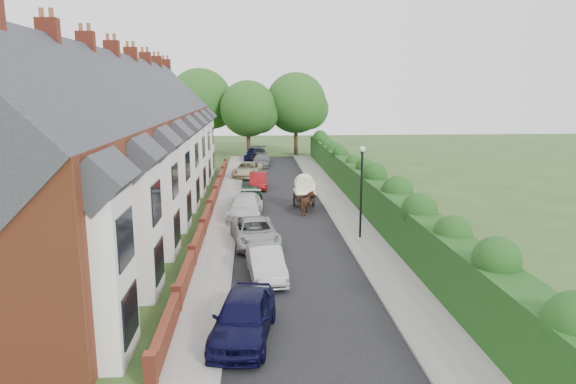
% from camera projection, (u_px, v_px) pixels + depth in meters
% --- Properties ---
extents(ground, '(140.00, 140.00, 0.00)m').
position_uv_depth(ground, '(306.00, 265.00, 24.33)').
color(ground, '#2D4C1E').
rests_on(ground, ground).
extents(road, '(6.00, 58.00, 0.02)m').
position_uv_depth(road, '(283.00, 211.00, 35.06)').
color(road, black).
rests_on(road, ground).
extents(pavement_hedge_side, '(2.20, 58.00, 0.12)m').
position_uv_depth(pavement_hedge_side, '(342.00, 209.00, 35.32)').
color(pavement_hedge_side, gray).
rests_on(pavement_hedge_side, ground).
extents(pavement_house_side, '(1.70, 58.00, 0.12)m').
position_uv_depth(pavement_house_side, '(226.00, 211.00, 34.79)').
color(pavement_house_side, gray).
rests_on(pavement_house_side, ground).
extents(kerb_hedge_side, '(0.18, 58.00, 0.13)m').
position_uv_depth(kerb_hedge_side, '(327.00, 209.00, 35.25)').
color(kerb_hedge_side, gray).
rests_on(kerb_hedge_side, ground).
extents(kerb_house_side, '(0.18, 58.00, 0.13)m').
position_uv_depth(kerb_house_side, '(238.00, 211.00, 34.84)').
color(kerb_house_side, gray).
rests_on(kerb_house_side, ground).
extents(hedge, '(2.10, 58.00, 2.85)m').
position_uv_depth(hedge, '(368.00, 187.00, 35.14)').
color(hedge, '#153D13').
rests_on(hedge, ground).
extents(terrace_row, '(9.05, 40.50, 11.50)m').
position_uv_depth(terrace_row, '(120.00, 149.00, 32.49)').
color(terrace_row, brown).
rests_on(terrace_row, ground).
extents(garden_wall_row, '(0.35, 40.35, 1.10)m').
position_uv_depth(garden_wall_row, '(210.00, 209.00, 33.67)').
color(garden_wall_row, maroon).
rests_on(garden_wall_row, ground).
extents(lamppost, '(0.32, 0.32, 5.16)m').
position_uv_depth(lamppost, '(362.00, 181.00, 27.83)').
color(lamppost, black).
rests_on(lamppost, ground).
extents(tree_far_left, '(7.14, 6.80, 9.29)m').
position_uv_depth(tree_far_left, '(251.00, 110.00, 62.24)').
color(tree_far_left, '#332316').
rests_on(tree_far_left, ground).
extents(tree_far_right, '(7.98, 7.60, 10.31)m').
position_uv_depth(tree_far_right, '(299.00, 104.00, 64.48)').
color(tree_far_right, '#332316').
rests_on(tree_far_right, ground).
extents(tree_far_back, '(8.40, 8.00, 10.82)m').
position_uv_depth(tree_far_back, '(204.00, 102.00, 64.60)').
color(tree_far_back, '#332316').
rests_on(tree_far_back, ground).
extents(car_navy, '(2.51, 4.81, 1.56)m').
position_uv_depth(car_navy, '(244.00, 316.00, 16.96)').
color(car_navy, black).
rests_on(car_navy, ground).
extents(car_silver_a, '(1.85, 4.24, 1.35)m').
position_uv_depth(car_silver_a, '(266.00, 263.00, 22.48)').
color(car_silver_a, '#A7A7AC').
rests_on(car_silver_a, ground).
extents(car_silver_b, '(2.91, 5.22, 1.38)m').
position_uv_depth(car_silver_b, '(255.00, 232.00, 27.32)').
color(car_silver_b, '#989B9F').
rests_on(car_silver_b, ground).
extents(car_white, '(2.45, 5.30, 1.50)m').
position_uv_depth(car_white, '(245.00, 207.00, 32.96)').
color(car_white, silver).
rests_on(car_white, ground).
extents(car_green, '(2.04, 4.34, 1.44)m').
position_uv_depth(car_green, '(249.00, 196.00, 36.33)').
color(car_green, black).
rests_on(car_green, ground).
extents(car_red, '(1.44, 4.04, 1.33)m').
position_uv_depth(car_red, '(258.00, 181.00, 42.90)').
color(car_red, maroon).
rests_on(car_red, ground).
extents(car_beige, '(3.14, 5.35, 1.40)m').
position_uv_depth(car_beige, '(248.00, 170.00, 48.63)').
color(car_beige, tan).
rests_on(car_beige, ground).
extents(car_grey, '(2.17, 4.59, 1.29)m').
position_uv_depth(car_grey, '(261.00, 160.00, 55.29)').
color(car_grey, slate).
rests_on(car_grey, ground).
extents(car_black, '(2.22, 4.77, 1.58)m').
position_uv_depth(car_black, '(258.00, 154.00, 59.59)').
color(car_black, black).
rests_on(car_black, ground).
extents(horse, '(1.35, 1.92, 1.48)m').
position_uv_depth(horse, '(307.00, 204.00, 33.95)').
color(horse, '#4F2E1D').
rests_on(horse, ground).
extents(horse_cart, '(1.47, 3.25, 2.35)m').
position_uv_depth(horse_cart, '(305.00, 189.00, 35.69)').
color(horse_cart, black).
rests_on(horse_cart, ground).
extents(car_extra_far, '(2.92, 5.42, 1.49)m').
position_uv_depth(car_extra_far, '(255.00, 154.00, 59.93)').
color(car_extra_far, black).
rests_on(car_extra_far, ground).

